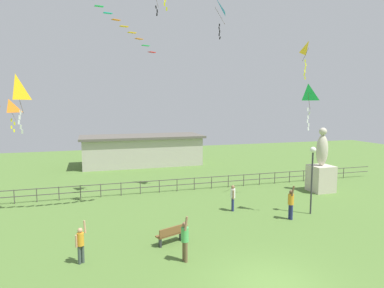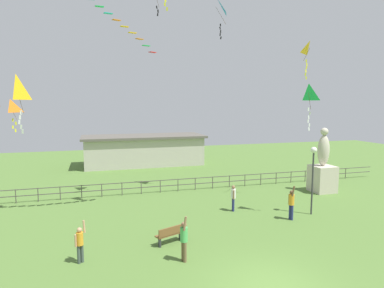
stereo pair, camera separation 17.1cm
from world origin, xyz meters
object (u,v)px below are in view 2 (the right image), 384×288
(statue_monument, at_px, (323,171))
(kite_6, at_px, (11,108))
(lamppost, at_px, (313,165))
(person_1, at_px, (184,238))
(park_bench, at_px, (171,234))
(kite_2, at_px, (216,8))
(kite_5, at_px, (310,49))
(person_4, at_px, (80,242))
(person_2, at_px, (291,202))
(kite_4, at_px, (309,95))
(person_0, at_px, (233,196))
(kite_0, at_px, (17,90))

(statue_monument, bearing_deg, kite_6, 173.86)
(lamppost, height_order, person_1, lamppost)
(park_bench, relative_size, kite_2, 0.54)
(kite_5, bearing_deg, person_1, -148.12)
(lamppost, relative_size, kite_5, 1.66)
(person_1, relative_size, person_4, 1.12)
(person_2, relative_size, person_4, 1.12)
(person_4, distance_m, kite_5, 17.86)
(kite_2, xyz_separation_m, kite_4, (2.90, -7.03, -6.27))
(lamppost, height_order, kite_6, kite_6)
(lamppost, xyz_separation_m, person_1, (-8.89, -3.69, -1.98))
(lamppost, bearing_deg, park_bench, -168.97)
(person_1, distance_m, person_2, 7.88)
(kite_2, height_order, kite_6, kite_2)
(person_0, xyz_separation_m, person_1, (-4.65, -5.60, 0.08))
(person_2, bearing_deg, kite_4, 3.86)
(statue_monument, bearing_deg, person_1, -148.33)
(park_bench, xyz_separation_m, kite_2, (5.29, 8.37, 12.85))
(statue_monument, bearing_deg, person_2, -140.28)
(statue_monument, height_order, park_bench, statue_monument)
(person_0, height_order, kite_2, kite_2)
(kite_6, bearing_deg, kite_0, -75.55)
(park_bench, bearing_deg, person_2, 9.92)
(person_0, distance_m, kite_5, 10.76)
(kite_0, xyz_separation_m, kite_2, (11.94, 6.13, 6.10))
(lamppost, distance_m, person_1, 9.82)
(kite_0, relative_size, kite_6, 1.35)
(kite_0, distance_m, kite_6, 6.33)
(park_bench, height_order, kite_0, kite_0)
(park_bench, relative_size, person_4, 0.86)
(kite_0, xyz_separation_m, kite_4, (14.84, -0.90, -0.17))
(park_bench, height_order, person_4, person_4)
(person_0, height_order, kite_5, kite_5)
(person_4, distance_m, kite_0, 7.50)
(kite_5, bearing_deg, kite_2, 141.87)
(park_bench, distance_m, kite_0, 9.73)
(person_2, distance_m, person_4, 11.54)
(lamppost, distance_m, person_4, 13.46)
(lamppost, relative_size, person_0, 2.52)
(person_0, distance_m, person_4, 9.90)
(person_2, xyz_separation_m, person_4, (-11.34, -2.13, -0.11))
(person_0, xyz_separation_m, person_4, (-8.81, -4.52, -0.03))
(kite_5, distance_m, kite_6, 19.31)
(kite_0, bearing_deg, person_4, -49.87)
(person_1, relative_size, kite_4, 0.77)
(person_4, bearing_deg, kite_2, 44.67)
(lamppost, relative_size, person_4, 2.28)
(kite_2, bearing_deg, person_4, -135.33)
(person_2, distance_m, kite_0, 15.30)
(kite_0, distance_m, kite_5, 17.35)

